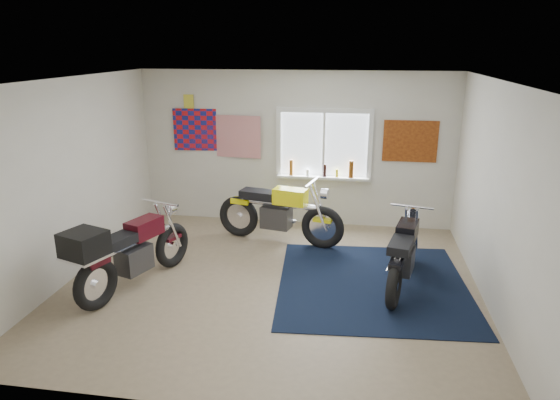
% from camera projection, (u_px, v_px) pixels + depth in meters
% --- Properties ---
extents(ground, '(5.50, 5.50, 0.00)m').
position_uv_depth(ground, '(271.00, 283.00, 6.79)').
color(ground, '#9E896B').
rests_on(ground, ground).
extents(room_shell, '(5.50, 5.50, 5.50)m').
position_uv_depth(room_shell, '(271.00, 166.00, 6.31)').
color(room_shell, white).
rests_on(room_shell, ground).
extents(navy_rug, '(2.68, 2.77, 0.01)m').
position_uv_depth(navy_rug, '(372.00, 284.00, 6.75)').
color(navy_rug, black).
rests_on(navy_rug, ground).
extents(window_assembly, '(1.66, 0.17, 1.26)m').
position_uv_depth(window_assembly, '(324.00, 149.00, 8.64)').
color(window_assembly, white).
rests_on(window_assembly, room_shell).
extents(oil_bottles, '(1.13, 0.09, 0.30)m').
position_uv_depth(oil_bottles, '(327.00, 170.00, 8.67)').
color(oil_bottles, brown).
rests_on(oil_bottles, window_assembly).
extents(flag_display, '(1.60, 0.10, 1.17)m').
position_uv_depth(flag_display, '(189.00, 101.00, 8.78)').
color(flag_display, red).
rests_on(flag_display, room_shell).
extents(triumph_poster, '(0.90, 0.03, 0.70)m').
position_uv_depth(triumph_poster, '(410.00, 141.00, 8.38)').
color(triumph_poster, '#A54C14').
rests_on(triumph_poster, room_shell).
extents(yellow_triumph, '(2.15, 0.73, 1.09)m').
position_uv_depth(yellow_triumph, '(279.00, 214.00, 8.09)').
color(yellow_triumph, black).
rests_on(yellow_triumph, ground).
extents(black_chrome_bike, '(0.69, 1.90, 0.99)m').
position_uv_depth(black_chrome_bike, '(403.00, 255.00, 6.61)').
color(black_chrome_bike, black).
rests_on(black_chrome_bike, navy_rug).
extents(maroon_tourer, '(1.03, 2.03, 1.05)m').
position_uv_depth(maroon_tourer, '(127.00, 252.00, 6.43)').
color(maroon_tourer, black).
rests_on(maroon_tourer, ground).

